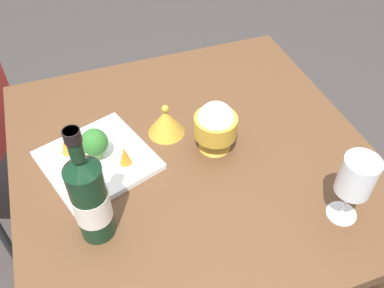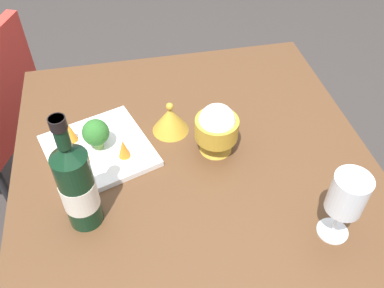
{
  "view_description": "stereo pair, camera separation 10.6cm",
  "coord_description": "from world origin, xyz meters",
  "px_view_note": "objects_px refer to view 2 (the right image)",
  "views": [
    {
      "loc": [
        0.25,
        0.7,
        1.54
      ],
      "look_at": [
        0.0,
        0.0,
        0.79
      ],
      "focal_mm": 38.82,
      "sensor_mm": 36.0,
      "label": 1
    },
    {
      "loc": [
        0.15,
        0.73,
        1.54
      ],
      "look_at": [
        0.0,
        0.0,
        0.79
      ],
      "focal_mm": 38.82,
      "sensor_mm": 36.0,
      "label": 2
    }
  ],
  "objects_px": {
    "rice_bowl": "(216,127)",
    "carrot_garnish_left": "(124,148)",
    "rice_bowl_lid": "(170,119)",
    "wine_bottle": "(77,185)",
    "wine_glass": "(348,196)",
    "broccoli_floret": "(96,133)",
    "carrot_garnish_right": "(70,132)",
    "serving_plate": "(99,151)"
  },
  "relations": [
    {
      "from": "serving_plate",
      "to": "carrot_garnish_left",
      "type": "bearing_deg",
      "value": 148.39
    },
    {
      "from": "wine_bottle",
      "to": "serving_plate",
      "type": "relative_size",
      "value": 0.95
    },
    {
      "from": "serving_plate",
      "to": "broccoli_floret",
      "type": "relative_size",
      "value": 3.69
    },
    {
      "from": "broccoli_floret",
      "to": "carrot_garnish_left",
      "type": "xyz_separation_m",
      "value": [
        -0.06,
        0.04,
        -0.02
      ]
    },
    {
      "from": "carrot_garnish_right",
      "to": "broccoli_floret",
      "type": "bearing_deg",
      "value": 149.23
    },
    {
      "from": "carrot_garnish_left",
      "to": "rice_bowl_lid",
      "type": "bearing_deg",
      "value": -145.98
    },
    {
      "from": "rice_bowl_lid",
      "to": "serving_plate",
      "type": "distance_m",
      "value": 0.21
    },
    {
      "from": "broccoli_floret",
      "to": "carrot_garnish_right",
      "type": "height_order",
      "value": "broccoli_floret"
    },
    {
      "from": "broccoli_floret",
      "to": "carrot_garnish_left",
      "type": "relative_size",
      "value": 1.57
    },
    {
      "from": "wine_bottle",
      "to": "serving_plate",
      "type": "distance_m",
      "value": 0.23
    },
    {
      "from": "rice_bowl_lid",
      "to": "broccoli_floret",
      "type": "height_order",
      "value": "broccoli_floret"
    },
    {
      "from": "serving_plate",
      "to": "carrot_garnish_left",
      "type": "height_order",
      "value": "carrot_garnish_left"
    },
    {
      "from": "wine_glass",
      "to": "rice_bowl",
      "type": "relative_size",
      "value": 1.26
    },
    {
      "from": "wine_bottle",
      "to": "broccoli_floret",
      "type": "xyz_separation_m",
      "value": [
        -0.04,
        -0.21,
        -0.05
      ]
    },
    {
      "from": "rice_bowl_lid",
      "to": "carrot_garnish_left",
      "type": "relative_size",
      "value": 1.83
    },
    {
      "from": "rice_bowl",
      "to": "serving_plate",
      "type": "relative_size",
      "value": 0.45
    },
    {
      "from": "carrot_garnish_right",
      "to": "serving_plate",
      "type": "bearing_deg",
      "value": 145.3
    },
    {
      "from": "serving_plate",
      "to": "carrot_garnish_left",
      "type": "xyz_separation_m",
      "value": [
        -0.07,
        0.04,
        0.04
      ]
    },
    {
      "from": "rice_bowl_lid",
      "to": "carrot_garnish_left",
      "type": "xyz_separation_m",
      "value": [
        0.13,
        0.09,
        0.01
      ]
    },
    {
      "from": "rice_bowl",
      "to": "carrot_garnish_left",
      "type": "bearing_deg",
      "value": -0.82
    },
    {
      "from": "carrot_garnish_left",
      "to": "carrot_garnish_right",
      "type": "xyz_separation_m",
      "value": [
        0.13,
        -0.08,
        0.0
      ]
    },
    {
      "from": "wine_bottle",
      "to": "carrot_garnish_left",
      "type": "bearing_deg",
      "value": -121.97
    },
    {
      "from": "rice_bowl_lid",
      "to": "wine_bottle",
      "type": "bearing_deg",
      "value": 47.09
    },
    {
      "from": "wine_bottle",
      "to": "wine_glass",
      "type": "height_order",
      "value": "wine_bottle"
    },
    {
      "from": "wine_bottle",
      "to": "broccoli_floret",
      "type": "distance_m",
      "value": 0.22
    },
    {
      "from": "wine_glass",
      "to": "broccoli_floret",
      "type": "bearing_deg",
      "value": -35.5
    },
    {
      "from": "wine_bottle",
      "to": "rice_bowl_lid",
      "type": "xyz_separation_m",
      "value": [
        -0.23,
        -0.25,
        -0.08
      ]
    },
    {
      "from": "rice_bowl_lid",
      "to": "carrot_garnish_left",
      "type": "height_order",
      "value": "rice_bowl_lid"
    },
    {
      "from": "carrot_garnish_left",
      "to": "serving_plate",
      "type": "bearing_deg",
      "value": -31.61
    },
    {
      "from": "wine_bottle",
      "to": "rice_bowl",
      "type": "bearing_deg",
      "value": -154.85
    },
    {
      "from": "rice_bowl",
      "to": "serving_plate",
      "type": "height_order",
      "value": "rice_bowl"
    },
    {
      "from": "wine_bottle",
      "to": "carrot_garnish_right",
      "type": "xyz_separation_m",
      "value": [
        0.03,
        -0.25,
        -0.07
      ]
    },
    {
      "from": "wine_glass",
      "to": "carrot_garnish_right",
      "type": "xyz_separation_m",
      "value": [
        0.56,
        -0.39,
        -0.08
      ]
    },
    {
      "from": "rice_bowl_lid",
      "to": "carrot_garnish_right",
      "type": "bearing_deg",
      "value": 0.92
    },
    {
      "from": "serving_plate",
      "to": "carrot_garnish_left",
      "type": "relative_size",
      "value": 5.81
    },
    {
      "from": "wine_bottle",
      "to": "rice_bowl",
      "type": "xyz_separation_m",
      "value": [
        -0.34,
        -0.16,
        -0.04
      ]
    },
    {
      "from": "serving_plate",
      "to": "carrot_garnish_right",
      "type": "xyz_separation_m",
      "value": [
        0.07,
        -0.04,
        0.04
      ]
    },
    {
      "from": "rice_bowl_lid",
      "to": "carrot_garnish_right",
      "type": "height_order",
      "value": "rice_bowl_lid"
    },
    {
      "from": "rice_bowl",
      "to": "rice_bowl_lid",
      "type": "xyz_separation_m",
      "value": [
        0.1,
        -0.09,
        -0.04
      ]
    },
    {
      "from": "wine_glass",
      "to": "carrot_garnish_right",
      "type": "distance_m",
      "value": 0.68
    },
    {
      "from": "rice_bowl",
      "to": "carrot_garnish_left",
      "type": "xyz_separation_m",
      "value": [
        0.24,
        -0.0,
        -0.03
      ]
    },
    {
      "from": "rice_bowl",
      "to": "serving_plate",
      "type": "xyz_separation_m",
      "value": [
        0.3,
        -0.04,
        -0.07
      ]
    }
  ]
}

